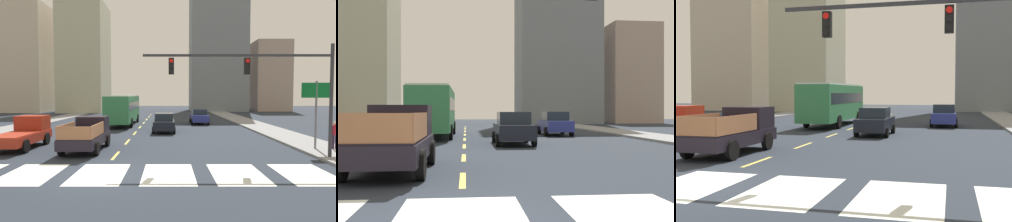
# 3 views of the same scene
# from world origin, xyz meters

# --- Properties ---
(ground_plane) EXTENTS (160.00, 160.00, 0.00)m
(ground_plane) POSITION_xyz_m (0.00, 0.00, 0.00)
(ground_plane) COLOR #262D37
(sidewalk_left) EXTENTS (3.20, 110.00, 0.15)m
(sidewalk_left) POSITION_xyz_m (-12.36, 18.00, 0.07)
(sidewalk_left) COLOR gray
(sidewalk_left) RESTS_ON ground
(crosswalk_stripe_3) EXTENTS (2.19, 3.63, 0.01)m
(crosswalk_stripe_3) POSITION_xyz_m (0.00, 0.00, 0.00)
(crosswalk_stripe_3) COLOR silver
(crosswalk_stripe_3) RESTS_ON ground
(crosswalk_stripe_4) EXTENTS (2.19, 3.63, 0.01)m
(crosswalk_stripe_4) POSITION_xyz_m (2.93, 0.00, 0.00)
(crosswalk_stripe_4) COLOR silver
(crosswalk_stripe_4) RESTS_ON ground
(crosswalk_stripe_5) EXTENTS (2.19, 3.63, 0.01)m
(crosswalk_stripe_5) POSITION_xyz_m (5.86, 0.00, 0.00)
(crosswalk_stripe_5) COLOR silver
(crosswalk_stripe_5) RESTS_ON ground
(lane_dash_0) EXTENTS (0.16, 2.40, 0.01)m
(lane_dash_0) POSITION_xyz_m (0.00, 4.00, 0.00)
(lane_dash_0) COLOR #DEC851
(lane_dash_0) RESTS_ON ground
(lane_dash_1) EXTENTS (0.16, 2.40, 0.01)m
(lane_dash_1) POSITION_xyz_m (0.00, 9.00, 0.00)
(lane_dash_1) COLOR #DEC851
(lane_dash_1) RESTS_ON ground
(lane_dash_2) EXTENTS (0.16, 2.40, 0.01)m
(lane_dash_2) POSITION_xyz_m (0.00, 14.00, 0.00)
(lane_dash_2) COLOR #DEC851
(lane_dash_2) RESTS_ON ground
(lane_dash_3) EXTENTS (0.16, 2.40, 0.01)m
(lane_dash_3) POSITION_xyz_m (0.00, 19.00, 0.00)
(lane_dash_3) COLOR #DEC851
(lane_dash_3) RESTS_ON ground
(lane_dash_4) EXTENTS (0.16, 2.40, 0.01)m
(lane_dash_4) POSITION_xyz_m (0.00, 24.00, 0.00)
(lane_dash_4) COLOR #DEC851
(lane_dash_4) RESTS_ON ground
(lane_dash_5) EXTENTS (0.16, 2.40, 0.01)m
(lane_dash_5) POSITION_xyz_m (0.00, 29.00, 0.00)
(lane_dash_5) COLOR #DEC851
(lane_dash_5) RESTS_ON ground
(lane_dash_6) EXTENTS (0.16, 2.40, 0.01)m
(lane_dash_6) POSITION_xyz_m (0.00, 34.00, 0.00)
(lane_dash_6) COLOR #DEC851
(lane_dash_6) RESTS_ON ground
(lane_dash_7) EXTENTS (0.16, 2.40, 0.01)m
(lane_dash_7) POSITION_xyz_m (0.00, 39.00, 0.00)
(lane_dash_7) COLOR #DEC851
(lane_dash_7) RESTS_ON ground
(pickup_stakebed) EXTENTS (2.18, 5.20, 1.96)m
(pickup_stakebed) POSITION_xyz_m (-2.03, 5.98, 0.94)
(pickup_stakebed) COLOR black
(pickup_stakebed) RESTS_ON ground
(city_bus) EXTENTS (2.72, 10.80, 3.32)m
(city_bus) POSITION_xyz_m (-2.08, 21.60, 1.95)
(city_bus) COLOR #317E4B
(city_bus) RESTS_ON ground
(sedan_near_right) EXTENTS (2.02, 4.40, 1.72)m
(sedan_near_right) POSITION_xyz_m (2.55, 14.83, 0.86)
(sedan_near_right) COLOR black
(sedan_near_right) RESTS_ON ground
(sedan_near_left) EXTENTS (2.02, 4.40, 1.72)m
(sedan_near_left) POSITION_xyz_m (6.52, 22.73, 0.86)
(sedan_near_left) COLOR navy
(sedan_near_left) RESTS_ON ground
(traffic_signal_gantry) EXTENTS (9.83, 0.27, 6.00)m
(traffic_signal_gantry) POSITION_xyz_m (8.17, 2.94, 4.23)
(traffic_signal_gantry) COLOR #2D2D33
(traffic_signal_gantry) RESTS_ON ground
(tower_tall_centre) EXTENTS (9.99, 8.69, 20.77)m
(tower_tall_centre) POSITION_xyz_m (-25.58, 47.88, 10.38)
(tower_tall_centre) COLOR beige
(tower_tall_centre) RESTS_ON ground
(block_low_left) EXTENTS (8.30, 10.33, 20.72)m
(block_low_left) POSITION_xyz_m (-13.25, 47.45, 10.36)
(block_low_left) COLOR #B8B598
(block_low_left) RESTS_ON ground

